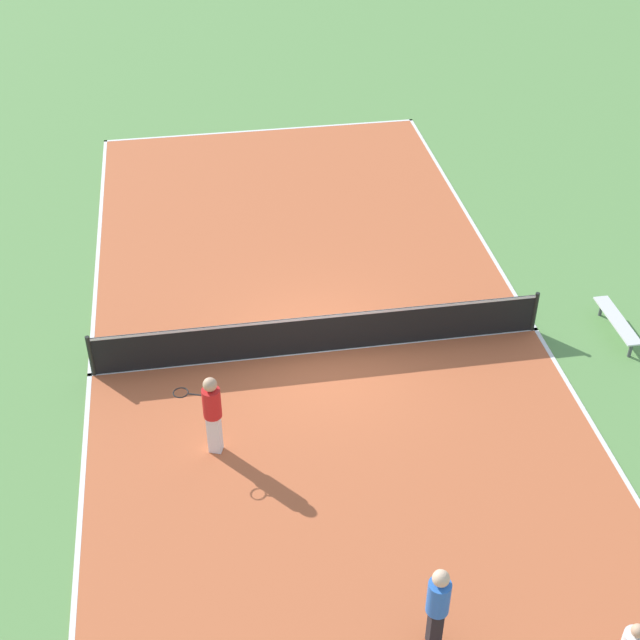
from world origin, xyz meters
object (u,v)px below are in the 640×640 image
at_px(player_near_blue, 438,604).
at_px(bench, 617,321).
at_px(tennis_net, 320,333).
at_px(player_coach_red, 212,410).

bearing_deg(player_near_blue, bench, 142.52).
bearing_deg(player_near_blue, tennis_net, -172.17).
bearing_deg(player_coach_red, player_near_blue, 142.45).
xyz_separation_m(bench, player_coach_red, (9.39, 2.28, 0.70)).
height_order(player_coach_red, player_near_blue, player_coach_red).
bearing_deg(tennis_net, bench, 175.90).
distance_m(tennis_net, player_near_blue, 7.71).
bearing_deg(tennis_net, player_near_blue, 94.11).
relative_size(player_coach_red, player_near_blue, 1.03).
bearing_deg(player_coach_red, bench, -146.20).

